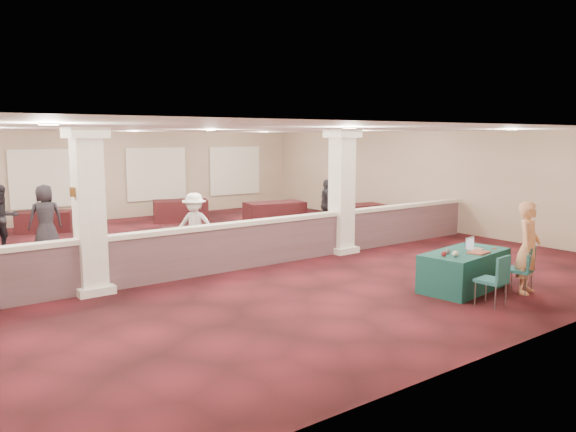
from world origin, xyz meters
TOP-DOWN VIEW (x-y plane):
  - ground at (0.00, 0.00)m, footprint 16.00×16.00m
  - wall_back at (0.00, 8.00)m, footprint 16.00×0.04m
  - wall_front at (0.00, -8.00)m, footprint 16.00×0.04m
  - wall_right at (8.00, 0.00)m, footprint 0.04×16.00m
  - ceiling at (0.00, 0.00)m, footprint 16.00×16.00m
  - partition_wall at (0.00, -1.50)m, footprint 15.60×0.28m
  - column_left at (-3.50, -1.50)m, footprint 0.72×0.72m
  - column_right at (3.00, -1.50)m, footprint 0.72×0.72m
  - sconce_left at (-3.78, -1.50)m, footprint 0.12×0.12m
  - sconce_right at (-3.22, -1.50)m, footprint 0.12×0.12m
  - near_table at (2.57, -5.65)m, footprint 2.10×1.26m
  - conf_chair_main at (3.23, -6.53)m, footprint 0.56×0.56m
  - conf_chair_side at (2.02, -6.71)m, footprint 0.51×0.51m
  - woman at (3.30, -6.56)m, footprint 0.75×0.62m
  - far_table_front_left at (-2.50, 0.30)m, footprint 1.84×1.12m
  - far_table_front_center at (-0.08, 0.82)m, footprint 1.80×1.32m
  - far_table_front_right at (6.50, 1.54)m, footprint 1.90×1.21m
  - far_table_back_left at (-2.50, 6.50)m, footprint 1.82×1.34m
  - far_table_back_center at (2.00, 5.96)m, footprint 2.11×1.58m
  - far_table_back_right at (4.19, 3.20)m, footprint 2.15×1.36m
  - attendee_a at (-4.10, 4.00)m, footprint 0.96×0.72m
  - attendee_b at (-0.43, 0.13)m, footprint 1.08×1.09m
  - attendee_c at (5.06, 1.50)m, footprint 0.81×1.07m
  - attendee_d at (-3.14, 3.50)m, footprint 0.87×0.48m
  - laptop_base at (2.89, -5.65)m, footprint 0.37×0.29m
  - laptop_screen at (2.87, -5.53)m, footprint 0.34×0.06m
  - screen_glow at (2.87, -5.54)m, footprint 0.31×0.05m
  - knitting at (2.66, -5.90)m, footprint 0.46×0.37m
  - yarn_cream at (2.02, -5.83)m, footprint 0.11×0.11m
  - yarn_red at (1.84, -5.70)m, footprint 0.10×0.10m
  - yarn_grey at (2.09, -5.59)m, footprint 0.11×0.11m
  - scissors at (3.28, -5.84)m, footprint 0.13×0.05m

SIDE VIEW (x-z plane):
  - ground at x=0.00m, z-range 0.00..0.00m
  - far_table_front_center at x=-0.08m, z-range 0.00..0.66m
  - far_table_back_left at x=-2.50m, z-range 0.00..0.66m
  - far_table_front_left at x=-2.50m, z-range 0.00..0.70m
  - far_table_front_right at x=6.50m, z-range 0.00..0.72m
  - near_table at x=2.57m, z-range 0.00..0.76m
  - far_table_back_center at x=2.00m, z-range 0.00..0.77m
  - far_table_back_right at x=4.19m, z-range 0.00..0.81m
  - conf_chair_main at x=3.23m, z-range 0.08..0.99m
  - conf_chair_side at x=2.02m, z-range 0.09..1.02m
  - partition_wall at x=0.00m, z-range 0.02..1.12m
  - scissors at x=3.28m, z-range 0.76..0.77m
  - laptop_base at x=2.89m, z-range 0.76..0.78m
  - knitting at x=2.66m, z-range 0.76..0.79m
  - yarn_red at x=1.84m, z-range 0.76..0.87m
  - yarn_grey at x=2.09m, z-range 0.76..0.87m
  - yarn_cream at x=2.02m, z-range 0.76..0.88m
  - attendee_c at x=5.06m, z-range 0.00..1.64m
  - attendee_b at x=-0.43m, z-range 0.00..1.65m
  - screen_glow at x=2.87m, z-range 0.78..0.98m
  - attendee_d at x=-3.14m, z-range 0.00..1.77m
  - attendee_a at x=-4.10m, z-range 0.00..1.77m
  - laptop_screen at x=2.87m, z-range 0.78..1.01m
  - woman at x=3.30m, z-range 0.00..1.80m
  - wall_back at x=0.00m, z-range 0.00..3.20m
  - wall_front at x=0.00m, z-range 0.00..3.20m
  - wall_right at x=8.00m, z-range 0.00..3.20m
  - column_left at x=-3.50m, z-range 0.04..3.24m
  - column_right at x=3.00m, z-range 0.04..3.24m
  - sconce_left at x=-3.78m, z-range 1.91..2.09m
  - sconce_right at x=-3.22m, z-range 1.91..2.09m
  - ceiling at x=0.00m, z-range 3.19..3.21m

